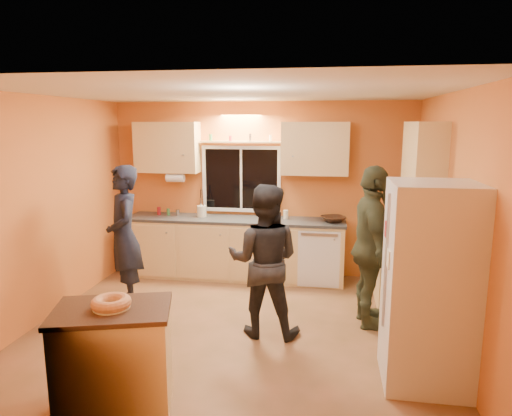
% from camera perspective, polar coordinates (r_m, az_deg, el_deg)
% --- Properties ---
extents(ground, '(4.50, 4.50, 0.00)m').
position_cam_1_polar(ground, '(5.37, -2.65, -14.63)').
color(ground, brown).
rests_on(ground, ground).
extents(room_shell, '(4.54, 4.04, 2.61)m').
position_cam_1_polar(room_shell, '(5.28, -0.61, 3.32)').
color(room_shell, orange).
rests_on(room_shell, ground).
extents(back_counter, '(4.23, 0.62, 0.90)m').
position_cam_1_polar(back_counter, '(6.78, 0.36, -5.11)').
color(back_counter, '#DABB72').
rests_on(back_counter, ground).
extents(right_counter, '(0.62, 1.84, 0.90)m').
position_cam_1_polar(right_counter, '(5.64, 18.47, -8.96)').
color(right_counter, '#DABB72').
rests_on(right_counter, ground).
extents(refrigerator, '(0.72, 0.70, 1.80)m').
position_cam_1_polar(refrigerator, '(4.28, 20.79, -9.03)').
color(refrigerator, silver).
rests_on(refrigerator, ground).
extents(island, '(1.03, 0.83, 0.86)m').
position_cam_1_polar(island, '(3.99, -17.25, -17.51)').
color(island, '#DABB72').
rests_on(island, ground).
extents(bundt_pastry, '(0.31, 0.31, 0.09)m').
position_cam_1_polar(bundt_pastry, '(3.79, -17.64, -11.20)').
color(bundt_pastry, tan).
rests_on(bundt_pastry, island).
extents(person_left, '(0.70, 0.78, 1.78)m').
position_cam_1_polar(person_left, '(5.93, -16.14, -3.44)').
color(person_left, black).
rests_on(person_left, ground).
extents(person_center, '(0.82, 0.64, 1.66)m').
position_cam_1_polar(person_center, '(4.93, 1.01, -6.60)').
color(person_center, black).
rests_on(person_center, ground).
extents(person_right, '(0.56, 1.12, 1.83)m').
position_cam_1_polar(person_right, '(5.27, 14.24, -4.80)').
color(person_right, '#333C26').
rests_on(person_right, ground).
extents(mixing_bowl, '(0.44, 0.44, 0.08)m').
position_cam_1_polar(mixing_bowl, '(6.57, 9.65, -1.37)').
color(mixing_bowl, black).
rests_on(mixing_bowl, back_counter).
extents(utensil_crock, '(0.14, 0.14, 0.17)m').
position_cam_1_polar(utensil_crock, '(6.87, -6.80, -0.40)').
color(utensil_crock, beige).
rests_on(utensil_crock, back_counter).
extents(potted_plant, '(0.30, 0.27, 0.27)m').
position_cam_1_polar(potted_plant, '(5.22, 19.02, -3.86)').
color(potted_plant, gray).
rests_on(potted_plant, right_counter).
extents(red_box, '(0.17, 0.13, 0.07)m').
position_cam_1_polar(red_box, '(5.73, 19.08, -3.64)').
color(red_box, maroon).
rests_on(red_box, right_counter).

